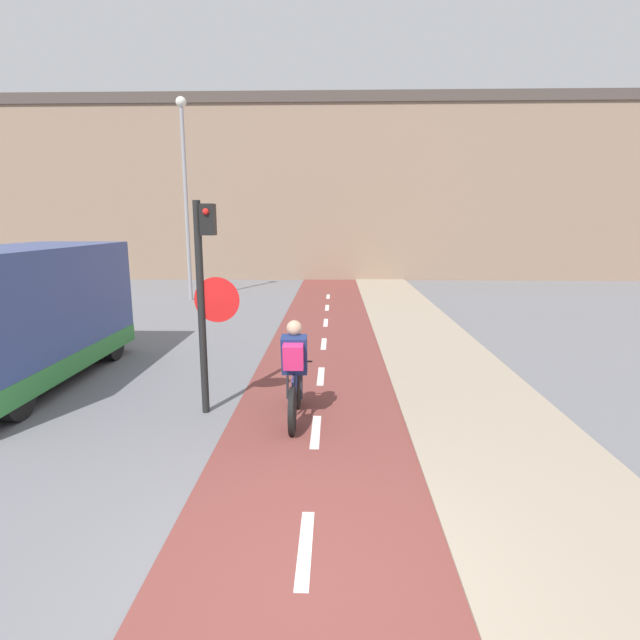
% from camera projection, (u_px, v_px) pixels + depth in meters
% --- Properties ---
extents(ground_plane, '(120.00, 120.00, 0.00)m').
position_uv_depth(ground_plane, '(301.00, 591.00, 3.94)').
color(ground_plane, slate).
extents(bike_lane, '(2.55, 60.00, 0.02)m').
position_uv_depth(bike_lane, '(302.00, 589.00, 3.95)').
color(bike_lane, brown).
rests_on(bike_lane, ground_plane).
extents(sidewalk_strip, '(2.40, 60.00, 0.05)m').
position_uv_depth(sidewalk_strip, '(620.00, 595.00, 3.87)').
color(sidewalk_strip, gray).
rests_on(sidewalk_strip, ground_plane).
extents(building_row_background, '(60.00, 5.20, 8.77)m').
position_uv_depth(building_row_background, '(330.00, 192.00, 26.26)').
color(building_row_background, '#89705B').
rests_on(building_row_background, ground_plane).
extents(traffic_light_pole, '(0.67, 0.25, 3.16)m').
position_uv_depth(traffic_light_pole, '(206.00, 285.00, 7.25)').
color(traffic_light_pole, black).
rests_on(traffic_light_pole, ground_plane).
extents(street_lamp_far, '(0.36, 0.36, 7.09)m').
position_uv_depth(street_lamp_far, '(185.00, 180.00, 17.70)').
color(street_lamp_far, gray).
rests_on(street_lamp_far, ground_plane).
extents(cyclist_near, '(0.46, 1.67, 1.50)m').
position_uv_depth(cyclist_near, '(295.00, 374.00, 7.15)').
color(cyclist_near, black).
rests_on(cyclist_near, ground_plane).
extents(van, '(1.94, 4.98, 2.43)m').
position_uv_depth(van, '(20.00, 319.00, 8.70)').
color(van, '#334784').
rests_on(van, ground_plane).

